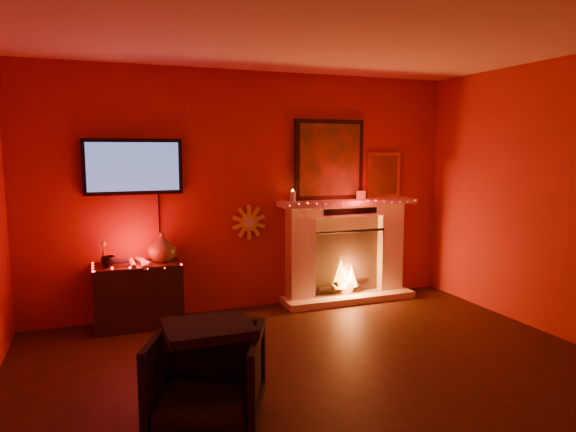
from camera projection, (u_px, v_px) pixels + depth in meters
name	position (u px, v px, depth m)	size (l,w,h in m)	color
room	(357.00, 219.00, 3.54)	(5.00, 5.00, 5.00)	black
fireplace	(345.00, 241.00, 6.24)	(1.72, 0.40, 2.18)	#F2DFCB
tv	(133.00, 167.00, 5.32)	(1.00, 0.07, 1.24)	black
sunburst_clock	(249.00, 222.00, 5.87)	(0.40, 0.03, 0.40)	yellow
console_table	(140.00, 290.00, 5.30)	(0.87, 0.54, 0.97)	black
armchair	(208.00, 379.00, 3.37)	(0.70, 0.72, 0.66)	black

